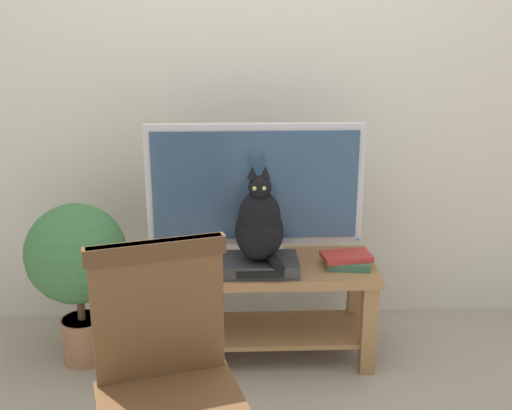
{
  "coord_description": "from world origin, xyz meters",
  "views": [
    {
      "loc": [
        -0.12,
        -2.31,
        1.67
      ],
      "look_at": [
        -0.01,
        0.42,
        0.8
      ],
      "focal_mm": 44.76,
      "sensor_mm": 36.0,
      "label": 1
    }
  ],
  "objects": [
    {
      "name": "tv",
      "position": [
        -0.01,
        0.54,
        0.84
      ],
      "size": [
        1.01,
        0.2,
        0.66
      ],
      "color": "#B7B7BC",
      "rests_on": "tv_stand"
    },
    {
      "name": "book_stack",
      "position": [
        0.42,
        0.43,
        0.52
      ],
      "size": [
        0.24,
        0.18,
        0.06
      ],
      "color": "#38664C",
      "rests_on": "tv_stand"
    },
    {
      "name": "wooden_chair",
      "position": [
        -0.34,
        -0.52,
        0.54
      ],
      "size": [
        0.56,
        0.57,
        0.94
      ],
      "color": "brown",
      "rests_on": "ground"
    },
    {
      "name": "media_box",
      "position": [
        -0.0,
        0.39,
        0.52
      ],
      "size": [
        0.36,
        0.23,
        0.06
      ],
      "color": "#2D2D30",
      "rests_on": "tv_stand"
    },
    {
      "name": "cat",
      "position": [
        -0.0,
        0.37,
        0.72
      ],
      "size": [
        0.22,
        0.3,
        0.45
      ],
      "color": "black",
      "rests_on": "media_box"
    },
    {
      "name": "tv_stand",
      "position": [
        -0.01,
        0.47,
        0.34
      ],
      "size": [
        1.13,
        0.43,
        0.49
      ],
      "color": "olive",
      "rests_on": "ground"
    },
    {
      "name": "back_wall",
      "position": [
        0.0,
        0.99,
        1.4
      ],
      "size": [
        7.0,
        0.12,
        2.8
      ],
      "primitive_type": "cube",
      "color": "beige",
      "rests_on": "ground"
    },
    {
      "name": "potted_plant",
      "position": [
        -0.85,
        0.47,
        0.52
      ],
      "size": [
        0.47,
        0.47,
        0.79
      ],
      "color": "#9E6B4C",
      "rests_on": "ground"
    }
  ]
}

